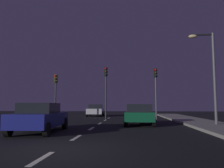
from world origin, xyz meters
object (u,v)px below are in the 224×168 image
traffic_signal_left (56,87)px  car_oncoming_far (96,110)px  car_stopped_ahead (140,114)px  street_lamp_right (210,69)px  car_adjacent_lane (41,117)px  traffic_signal_right (156,83)px  traffic_signal_center (106,83)px

traffic_signal_left → car_oncoming_far: 7.22m
car_stopped_ahead → car_oncoming_far: bearing=111.6°
street_lamp_right → car_stopped_ahead: bearing=170.1°
car_oncoming_far → street_lamp_right: bearing=-54.4°
traffic_signal_left → car_adjacent_lane: traffic_signal_left is taller
traffic_signal_right → street_lamp_right: size_ratio=0.82×
car_adjacent_lane → street_lamp_right: 10.96m
traffic_signal_right → car_oncoming_far: bearing=139.0°
traffic_signal_center → traffic_signal_right: bearing=-0.0°
traffic_signal_center → car_oncoming_far: size_ratio=1.33×
traffic_signal_right → street_lamp_right: (2.69, -7.40, 0.25)m
car_stopped_ahead → car_adjacent_lane: size_ratio=0.85×
traffic_signal_center → car_oncoming_far: 6.89m
car_adjacent_lane → car_stopped_ahead: bearing=42.2°
traffic_signal_center → street_lamp_right: bearing=-44.1°
traffic_signal_left → car_stopped_ahead: size_ratio=1.15×
traffic_signal_left → car_stopped_ahead: bearing=-38.7°
car_oncoming_far → traffic_signal_right: bearing=-41.0°
traffic_signal_right → car_stopped_ahead: 7.41m
car_adjacent_lane → car_oncoming_far: car_oncoming_far is taller
traffic_signal_right → car_adjacent_lane: 13.63m
car_adjacent_lane → street_lamp_right: (9.79, 3.91, 3.00)m
traffic_signal_left → traffic_signal_right: size_ratio=0.90×
car_stopped_ahead → street_lamp_right: 5.56m
car_oncoming_far → street_lamp_right: 16.71m
traffic_signal_center → car_stopped_ahead: 7.82m
traffic_signal_center → car_adjacent_lane: traffic_signal_center is taller
traffic_signal_center → car_stopped_ahead: (3.06, -6.60, -2.88)m
traffic_signal_right → car_oncoming_far: traffic_signal_right is taller
car_adjacent_lane → car_oncoming_far: bearing=89.3°
car_adjacent_lane → street_lamp_right: street_lamp_right is taller
car_stopped_ahead → street_lamp_right: (4.59, -0.80, 3.02)m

